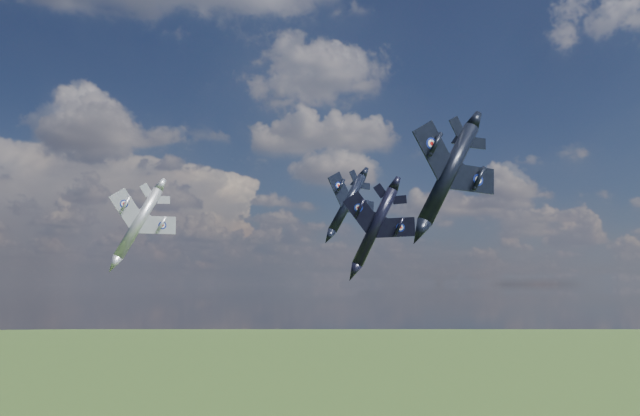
{
  "coord_description": "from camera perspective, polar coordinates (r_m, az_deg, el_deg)",
  "views": [
    {
      "loc": [
        -9.96,
        -63.88,
        71.49
      ],
      "look_at": [
        1.67,
        16.79,
        81.51
      ],
      "focal_mm": 35.0,
      "sensor_mm": 36.0,
      "label": 1
    }
  ],
  "objects": [
    {
      "name": "jet_left_silver",
      "position": [
        88.07,
        -16.26,
        -1.3
      ],
      "size": [
        13.98,
        16.81,
        7.55
      ],
      "primitive_type": null,
      "rotation": [
        0.0,
        0.48,
        0.25
      ],
      "color": "#9C9FA7"
    },
    {
      "name": "jet_high_navy",
      "position": [
        101.68,
        2.53,
        0.44
      ],
      "size": [
        16.26,
        18.49,
        8.62
      ],
      "primitive_type": null,
      "rotation": [
        0.0,
        0.57,
        0.42
      ],
      "color": "black"
    },
    {
      "name": "jet_lead_navy",
      "position": [
        78.59,
        5.06,
        -1.71
      ],
      "size": [
        13.66,
        16.52,
        7.22
      ],
      "primitive_type": null,
      "rotation": [
        0.0,
        0.45,
        -0.23
      ],
      "color": "black"
    },
    {
      "name": "jet_right_navy",
      "position": [
        65.53,
        11.68,
        3.11
      ],
      "size": [
        15.87,
        19.09,
        8.97
      ],
      "primitive_type": null,
      "rotation": [
        0.0,
        0.53,
        0.27
      ],
      "color": "black"
    }
  ]
}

